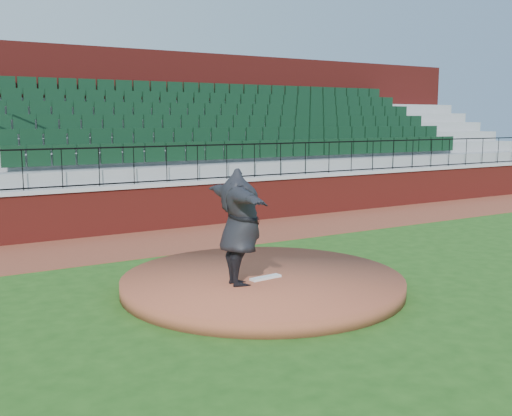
{
  "coord_description": "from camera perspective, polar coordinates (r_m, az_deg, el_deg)",
  "views": [
    {
      "loc": [
        -6.2,
        -8.59,
        3.03
      ],
      "look_at": [
        0.0,
        1.5,
        1.3
      ],
      "focal_mm": 42.6,
      "sensor_mm": 36.0,
      "label": 1
    }
  ],
  "objects": [
    {
      "name": "seating_stands",
      "position": [
        19.35,
        -12.93,
        5.95
      ],
      "size": [
        34.0,
        5.1,
        4.6
      ],
      "primitive_type": null,
      "color": "gray",
      "rests_on": "ground"
    },
    {
      "name": "field_wall",
      "position": [
        16.95,
        -9.78,
        -0.05
      ],
      "size": [
        34.0,
        0.35,
        1.2
      ],
      "primitive_type": "cube",
      "color": "maroon",
      "rests_on": "ground"
    },
    {
      "name": "pitcher",
      "position": [
        10.16,
        -1.55,
        -1.82
      ],
      "size": [
        1.08,
        2.52,
        1.99
      ],
      "primitive_type": "imported",
      "rotation": [
        0.0,
        0.0,
        1.4
      ],
      "color": "black",
      "rests_on": "pitchers_mound"
    },
    {
      "name": "ground",
      "position": [
        11.01,
        4.12,
        -7.68
      ],
      "size": [
        90.0,
        90.0,
        0.0
      ],
      "primitive_type": "plane",
      "color": "#214D16",
      "rests_on": "ground"
    },
    {
      "name": "wall_railing",
      "position": [
        16.82,
        -9.88,
        4.0
      ],
      "size": [
        34.0,
        0.05,
        1.0
      ],
      "primitive_type": null,
      "color": "black",
      "rests_on": "wall_cap"
    },
    {
      "name": "wall_cap",
      "position": [
        16.87,
        -9.83,
        2.14
      ],
      "size": [
        34.0,
        0.45,
        0.1
      ],
      "primitive_type": "cube",
      "color": "#B7B7B7",
      "rests_on": "field_wall"
    },
    {
      "name": "warning_track",
      "position": [
        15.59,
        -7.53,
        -2.94
      ],
      "size": [
        34.0,
        3.2,
        0.01
      ],
      "primitive_type": "cube",
      "color": "brown",
      "rests_on": "ground"
    },
    {
      "name": "concourse_wall",
      "position": [
        22.0,
        -15.33,
        7.3
      ],
      "size": [
        34.0,
        0.5,
        5.5
      ],
      "primitive_type": "cube",
      "color": "maroon",
      "rests_on": "ground"
    },
    {
      "name": "pitchers_mound",
      "position": [
        10.98,
        0.61,
        -7.03
      ],
      "size": [
        5.04,
        5.04,
        0.25
      ],
      "primitive_type": "cylinder",
      "color": "brown",
      "rests_on": "ground"
    },
    {
      "name": "pitching_rubber",
      "position": [
        10.76,
        0.91,
        -6.55
      ],
      "size": [
        0.61,
        0.21,
        0.04
      ],
      "primitive_type": "cube",
      "rotation": [
        0.0,
        0.0,
        0.09
      ],
      "color": "white",
      "rests_on": "pitchers_mound"
    }
  ]
}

